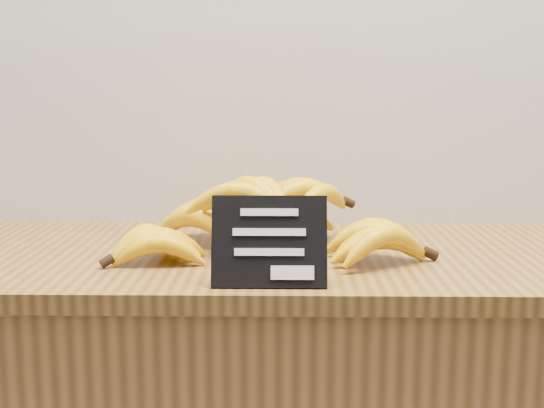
{
  "coord_description": "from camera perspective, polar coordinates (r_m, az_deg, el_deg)",
  "views": [
    {
      "loc": [
        0.09,
        1.58,
        1.21
      ],
      "look_at": [
        0.08,
        2.7,
        1.02
      ],
      "focal_mm": 45.0,
      "sensor_mm": 36.0,
      "label": 1
    }
  ],
  "objects": [
    {
      "name": "counter_top",
      "position": [
        1.2,
        0.04,
        -4.53
      ],
      "size": [
        1.46,
        0.54,
        0.03
      ],
      "primitive_type": "cube",
      "color": "brown",
      "rests_on": "counter"
    },
    {
      "name": "banana_pile",
      "position": [
        1.2,
        -0.83,
        -1.44
      ],
      "size": [
        0.55,
        0.39,
        0.12
      ],
      "color": "yellow",
      "rests_on": "counter_top"
    },
    {
      "name": "chalkboard_sign",
      "position": [
        0.97,
        -0.23,
        -3.17
      ],
      "size": [
        0.17,
        0.04,
        0.13
      ],
      "primitive_type": "cube",
      "rotation": [
        -0.29,
        0.0,
        0.0
      ],
      "color": "black",
      "rests_on": "counter_top"
    }
  ]
}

